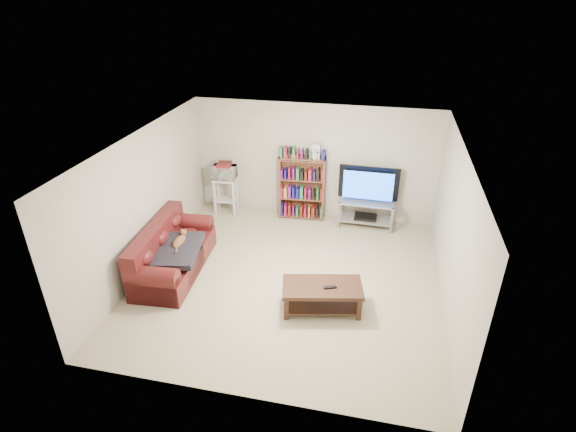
% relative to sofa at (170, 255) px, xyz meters
% --- Properties ---
extents(floor, '(5.00, 5.00, 0.00)m').
position_rel_sofa_xyz_m(floor, '(2.06, 0.17, -0.31)').
color(floor, '#BEB28D').
rests_on(floor, ground).
extents(ceiling, '(5.00, 5.00, 0.00)m').
position_rel_sofa_xyz_m(ceiling, '(2.06, 0.17, 2.09)').
color(ceiling, white).
rests_on(ceiling, ground).
extents(wall_back, '(5.00, 0.00, 5.00)m').
position_rel_sofa_xyz_m(wall_back, '(2.06, 2.67, 0.89)').
color(wall_back, beige).
rests_on(wall_back, ground).
extents(wall_front, '(5.00, 0.00, 5.00)m').
position_rel_sofa_xyz_m(wall_front, '(2.06, -2.33, 0.89)').
color(wall_front, beige).
rests_on(wall_front, ground).
extents(wall_left, '(0.00, 5.00, 5.00)m').
position_rel_sofa_xyz_m(wall_left, '(-0.44, 0.17, 0.89)').
color(wall_left, beige).
rests_on(wall_left, ground).
extents(wall_right, '(0.00, 5.00, 5.00)m').
position_rel_sofa_xyz_m(wall_right, '(4.56, 0.17, 0.89)').
color(wall_right, beige).
rests_on(wall_right, ground).
extents(sofa, '(1.00, 2.06, 0.86)m').
position_rel_sofa_xyz_m(sofa, '(0.00, 0.00, 0.00)').
color(sofa, '#501415').
rests_on(sofa, floor).
extents(blanket, '(0.92, 1.11, 0.18)m').
position_rel_sofa_xyz_m(blanket, '(0.19, -0.12, 0.21)').
color(blanket, black).
rests_on(blanket, sofa).
extents(cat, '(0.25, 0.56, 0.16)m').
position_rel_sofa_xyz_m(cat, '(0.17, 0.06, 0.27)').
color(cat, brown).
rests_on(cat, sofa).
extents(coffee_table, '(1.30, 0.83, 0.44)m').
position_rel_sofa_xyz_m(coffee_table, '(2.72, -0.48, -0.00)').
color(coffee_table, '#341E12').
rests_on(coffee_table, floor).
extents(remote, '(0.20, 0.12, 0.02)m').
position_rel_sofa_xyz_m(remote, '(2.84, -0.51, 0.14)').
color(remote, black).
rests_on(remote, coffee_table).
extents(tv_stand, '(1.13, 0.52, 0.56)m').
position_rel_sofa_xyz_m(tv_stand, '(3.20, 2.37, 0.07)').
color(tv_stand, '#999EA3').
rests_on(tv_stand, floor).
extents(television, '(1.20, 0.18, 0.69)m').
position_rel_sofa_xyz_m(television, '(3.20, 2.37, 0.60)').
color(television, black).
rests_on(television, tv_stand).
extents(dvd_player, '(0.45, 0.32, 0.06)m').
position_rel_sofa_xyz_m(dvd_player, '(3.20, 2.37, -0.12)').
color(dvd_player, black).
rests_on(dvd_player, tv_stand).
extents(bookshelf, '(0.96, 0.35, 1.36)m').
position_rel_sofa_xyz_m(bookshelf, '(1.85, 2.45, 0.40)').
color(bookshelf, brown).
rests_on(bookshelf, floor).
extents(shelf_clutter, '(0.70, 0.24, 0.28)m').
position_rel_sofa_xyz_m(shelf_clutter, '(1.95, 2.46, 1.16)').
color(shelf_clutter, silver).
rests_on(shelf_clutter, bookshelf).
extents(microwave_stand, '(0.52, 0.40, 0.80)m').
position_rel_sofa_xyz_m(microwave_stand, '(0.21, 2.33, 0.20)').
color(microwave_stand, silver).
rests_on(microwave_stand, floor).
extents(microwave, '(0.51, 0.37, 0.27)m').
position_rel_sofa_xyz_m(microwave, '(0.21, 2.33, 0.62)').
color(microwave, silver).
rests_on(microwave, microwave_stand).
extents(game_boxes, '(0.31, 0.28, 0.05)m').
position_rel_sofa_xyz_m(game_boxes, '(0.21, 2.33, 0.79)').
color(game_boxes, maroon).
rests_on(game_boxes, microwave).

